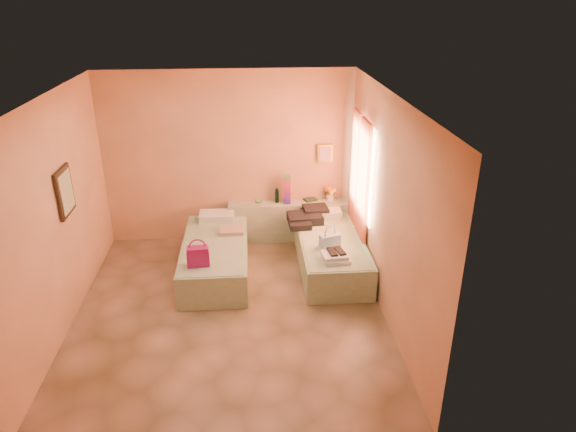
% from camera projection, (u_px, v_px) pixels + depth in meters
% --- Properties ---
extents(ground, '(4.50, 4.50, 0.00)m').
position_uv_depth(ground, '(230.00, 311.00, 6.76)').
color(ground, '#A17C61').
rests_on(ground, ground).
extents(room_walls, '(4.02, 4.51, 2.81)m').
position_uv_depth(room_walls, '(241.00, 168.00, 6.56)').
color(room_walls, '#E0A477').
rests_on(room_walls, ground).
extents(headboard_ledge, '(2.05, 0.30, 0.65)m').
position_uv_depth(headboard_ledge, '(290.00, 221.00, 8.61)').
color(headboard_ledge, '#A9B796').
rests_on(headboard_ledge, ground).
extents(bed_left, '(0.91, 2.00, 0.50)m').
position_uv_depth(bed_left, '(216.00, 257.00, 7.60)').
color(bed_left, '#9EB894').
rests_on(bed_left, ground).
extents(bed_right, '(0.91, 2.00, 0.50)m').
position_uv_depth(bed_right, '(331.00, 253.00, 7.73)').
color(bed_right, '#9EB894').
rests_on(bed_right, ground).
extents(water_bottle, '(0.09, 0.09, 0.23)m').
position_uv_depth(water_bottle, '(277.00, 196.00, 8.46)').
color(water_bottle, '#133623').
rests_on(water_bottle, headboard_ledge).
extents(rainbow_box, '(0.11, 0.11, 0.49)m').
position_uv_depth(rainbow_box, '(287.00, 189.00, 8.37)').
color(rainbow_box, '#9D1360').
rests_on(rainbow_box, headboard_ledge).
extents(small_dish, '(0.13, 0.13, 0.03)m').
position_uv_depth(small_dish, '(259.00, 201.00, 8.50)').
color(small_dish, '#4B895C').
rests_on(small_dish, headboard_ledge).
extents(green_book, '(0.24, 0.21, 0.03)m').
position_uv_depth(green_book, '(310.00, 199.00, 8.57)').
color(green_book, '#23412A').
rests_on(green_book, headboard_ledge).
extents(flower_vase, '(0.26, 0.26, 0.27)m').
position_uv_depth(flower_vase, '(330.00, 192.00, 8.54)').
color(flower_vase, white).
rests_on(flower_vase, headboard_ledge).
extents(magenta_handbag, '(0.31, 0.19, 0.28)m').
position_uv_depth(magenta_handbag, '(198.00, 256.00, 6.83)').
color(magenta_handbag, '#9D1360').
rests_on(magenta_handbag, bed_left).
extents(khaki_garment, '(0.36, 0.29, 0.06)m').
position_uv_depth(khaki_garment, '(232.00, 230.00, 7.79)').
color(khaki_garment, tan).
rests_on(khaki_garment, bed_left).
extents(clothes_pile, '(0.61, 0.61, 0.17)m').
position_uv_depth(clothes_pile, '(308.00, 217.00, 8.11)').
color(clothes_pile, black).
rests_on(clothes_pile, bed_right).
extents(blue_handbag, '(0.32, 0.21, 0.19)m').
position_uv_depth(blue_handbag, '(330.00, 241.00, 7.33)').
color(blue_handbag, '#4670A9').
rests_on(blue_handbag, bed_right).
extents(towel_stack, '(0.37, 0.32, 0.10)m').
position_uv_depth(towel_stack, '(336.00, 257.00, 6.97)').
color(towel_stack, silver).
rests_on(towel_stack, bed_right).
extents(sandal_pair, '(0.21, 0.27, 0.03)m').
position_uv_depth(sandal_pair, '(336.00, 252.00, 6.99)').
color(sandal_pair, black).
rests_on(sandal_pair, towel_stack).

